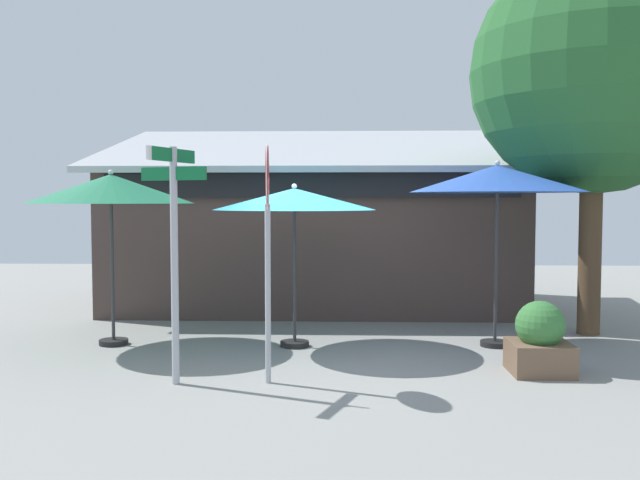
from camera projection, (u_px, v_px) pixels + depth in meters
The scene contains 9 objects.
ground_plane at pixel (324, 361), 9.69m from camera, with size 28.00×28.00×0.10m, color gray.
cafe_building at pixel (316, 233), 14.60m from camera, with size 8.61×4.89×3.92m.
street_sign_post at pixel (174, 238), 8.20m from camera, with size 0.86×0.92×2.86m.
stop_sign at pixel (268, 217), 8.24m from camera, with size 0.08×0.78×2.90m.
patio_umbrella_forest_green_left at pixel (111, 190), 10.42m from camera, with size 2.51×2.51×2.69m.
patio_umbrella_teal_center at pixel (294, 200), 10.30m from camera, with size 2.46×2.46×2.48m.
patio_umbrella_royal_blue_right at pixel (497, 180), 10.30m from camera, with size 2.65×2.65×2.83m.
shade_tree at pixel (612, 76), 11.03m from camera, with size 4.42×4.00×6.32m.
sidewalk_planter at pixel (540, 341), 8.80m from camera, with size 0.76×0.76×0.94m.
Camera 1 is at (0.28, -9.57, 2.23)m, focal length 38.45 mm.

